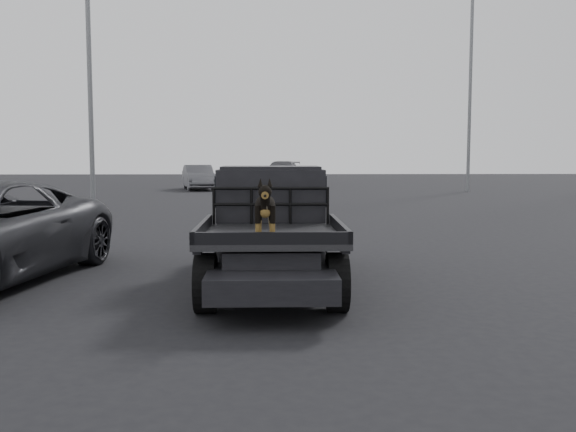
{
  "coord_description": "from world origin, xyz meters",
  "views": [
    {
      "loc": [
        0.27,
        -7.99,
        1.98
      ],
      "look_at": [
        0.49,
        -0.51,
        1.27
      ],
      "focal_mm": 40.0,
      "sensor_mm": 36.0,
      "label": 1
    }
  ],
  "objects_px": {
    "flatbed_ute": "(271,255)",
    "dog": "(265,211)",
    "distant_car_b": "(282,173)",
    "distant_car_a": "(199,177)",
    "floodlight_near": "(88,19)",
    "floodlight_mid": "(471,52)"
  },
  "relations": [
    {
      "from": "floodlight_near",
      "to": "floodlight_mid",
      "type": "height_order",
      "value": "floodlight_mid"
    },
    {
      "from": "flatbed_ute",
      "to": "distant_car_b",
      "type": "xyz_separation_m",
      "value": [
        0.86,
        33.12,
        0.34
      ]
    },
    {
      "from": "distant_car_b",
      "to": "floodlight_near",
      "type": "height_order",
      "value": "floodlight_near"
    },
    {
      "from": "distant_car_b",
      "to": "floodlight_near",
      "type": "xyz_separation_m",
      "value": [
        -7.51,
        -18.53,
        6.16
      ]
    },
    {
      "from": "flatbed_ute",
      "to": "distant_car_a",
      "type": "height_order",
      "value": "distant_car_a"
    },
    {
      "from": "flatbed_ute",
      "to": "floodlight_mid",
      "type": "xyz_separation_m",
      "value": [
        10.84,
        25.04,
        7.04
      ]
    },
    {
      "from": "distant_car_a",
      "to": "floodlight_near",
      "type": "distance_m",
      "value": 14.57
    },
    {
      "from": "floodlight_near",
      "to": "dog",
      "type": "bearing_deg",
      "value": -68.05
    },
    {
      "from": "flatbed_ute",
      "to": "distant_car_a",
      "type": "xyz_separation_m",
      "value": [
        -4.09,
        27.5,
        0.26
      ]
    },
    {
      "from": "flatbed_ute",
      "to": "distant_car_a",
      "type": "relative_size",
      "value": 1.24
    },
    {
      "from": "flatbed_ute",
      "to": "floodlight_mid",
      "type": "bearing_deg",
      "value": 66.6
    },
    {
      "from": "distant_car_a",
      "to": "distant_car_b",
      "type": "xyz_separation_m",
      "value": [
        4.96,
        5.62,
        0.08
      ]
    },
    {
      "from": "distant_car_a",
      "to": "distant_car_b",
      "type": "height_order",
      "value": "distant_car_b"
    },
    {
      "from": "flatbed_ute",
      "to": "dog",
      "type": "distance_m",
      "value": 1.9
    },
    {
      "from": "flatbed_ute",
      "to": "distant_car_b",
      "type": "bearing_deg",
      "value": 88.51
    },
    {
      "from": "flatbed_ute",
      "to": "dog",
      "type": "xyz_separation_m",
      "value": [
        -0.08,
        -1.7,
        0.83
      ]
    },
    {
      "from": "dog",
      "to": "distant_car_a",
      "type": "relative_size",
      "value": 0.17
    },
    {
      "from": "dog",
      "to": "distant_car_b",
      "type": "height_order",
      "value": "dog"
    },
    {
      "from": "flatbed_ute",
      "to": "distant_car_b",
      "type": "relative_size",
      "value": 0.98
    },
    {
      "from": "distant_car_b",
      "to": "flatbed_ute",
      "type": "bearing_deg",
      "value": -83.35
    },
    {
      "from": "distant_car_b",
      "to": "floodlight_mid",
      "type": "height_order",
      "value": "floodlight_mid"
    },
    {
      "from": "flatbed_ute",
      "to": "dog",
      "type": "bearing_deg",
      "value": -92.59
    }
  ]
}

